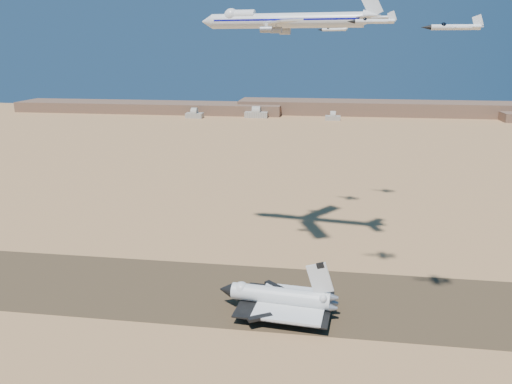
# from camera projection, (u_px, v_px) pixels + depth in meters

# --- Properties ---
(ground) EXTENTS (1200.00, 1200.00, 0.00)m
(ground) POSITION_uv_depth(u_px,v_px,m) (231.00, 293.00, 190.50)
(ground) COLOR #B2844F
(ground) RESTS_ON ground
(runway) EXTENTS (600.00, 50.00, 0.06)m
(runway) POSITION_uv_depth(u_px,v_px,m) (231.00, 293.00, 190.49)
(runway) COLOR #4E3E27
(runway) RESTS_ON ground
(ridgeline) EXTENTS (960.00, 90.00, 18.00)m
(ridgeline) POSITION_uv_depth(u_px,v_px,m) (352.00, 110.00, 680.21)
(ridgeline) COLOR brown
(ridgeline) RESTS_ON ground
(hangars) EXTENTS (200.50, 29.50, 30.00)m
(hangars) POSITION_uv_depth(u_px,v_px,m) (253.00, 114.00, 652.35)
(hangars) COLOR #B0AD9C
(hangars) RESTS_ON ground
(shuttle) EXTENTS (42.60, 28.63, 20.93)m
(shuttle) POSITION_uv_depth(u_px,v_px,m) (279.00, 298.00, 175.30)
(shuttle) COLOR silver
(shuttle) RESTS_ON runway
(carrier_747) EXTENTS (72.69, 55.72, 18.05)m
(carrier_747) POSITION_uv_depth(u_px,v_px,m) (280.00, 21.00, 196.80)
(carrier_747) COLOR white
(crew_a) EXTENTS (0.39, 0.59, 1.63)m
(crew_a) POSITION_uv_depth(u_px,v_px,m) (300.00, 326.00, 166.77)
(crew_a) COLOR #BE350B
(crew_a) RESTS_ON runway
(crew_b) EXTENTS (0.84, 1.06, 1.90)m
(crew_b) POSITION_uv_depth(u_px,v_px,m) (303.00, 318.00, 170.87)
(crew_b) COLOR #BE350B
(crew_b) RESTS_ON runway
(crew_c) EXTENTS (1.11, 0.98, 1.70)m
(crew_c) POSITION_uv_depth(u_px,v_px,m) (302.00, 324.00, 167.59)
(crew_c) COLOR #BE350B
(crew_c) RESTS_ON runway
(chase_jet_a) EXTENTS (14.79, 7.87, 3.68)m
(chase_jet_a) POSITION_uv_depth(u_px,v_px,m) (374.00, 21.00, 151.54)
(chase_jet_a) COLOR white
(chase_jet_b) EXTENTS (15.57, 8.20, 3.88)m
(chase_jet_b) POSITION_uv_depth(u_px,v_px,m) (454.00, 27.00, 129.54)
(chase_jet_b) COLOR white
(chase_jet_c) EXTENTS (14.49, 8.41, 3.69)m
(chase_jet_c) POSITION_uv_depth(u_px,v_px,m) (334.00, 29.00, 236.69)
(chase_jet_c) COLOR white
(chase_jet_d) EXTENTS (15.08, 8.28, 3.76)m
(chase_jet_d) POSITION_uv_depth(u_px,v_px,m) (381.00, 17.00, 247.18)
(chase_jet_d) COLOR white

